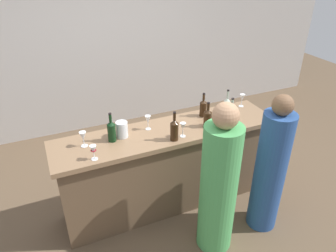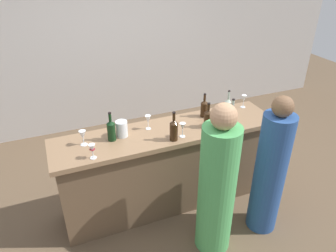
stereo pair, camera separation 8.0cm
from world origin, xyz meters
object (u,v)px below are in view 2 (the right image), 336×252
wine_bottle_far_right_clear_pale (228,108)px  wine_glass_far_left (83,135)px  wine_glass_near_center (183,127)px  water_pitcher (122,129)px  wine_bottle_rightmost_clear_pale (232,115)px  wine_glass_near_left (92,149)px  wine_glass_far_right (244,99)px  wine_bottle_second_right_amber_brown (204,108)px  wine_bottle_center_amber_brown (208,118)px  wine_bottle_leftmost_dark_green (111,130)px  wine_glass_far_center (148,120)px  wine_glass_near_right (217,116)px  person_left_guest (217,187)px  person_center_guest (270,172)px  wine_bottle_second_left_amber_brown (174,129)px

wine_bottle_far_right_clear_pale → wine_glass_far_left: (-1.55, 0.04, -0.02)m
wine_glass_near_center → water_pitcher: water_pitcher is taller
wine_bottle_rightmost_clear_pale → wine_glass_near_left: bearing=-177.2°
wine_bottle_rightmost_clear_pale → wine_glass_far_right: 0.47m
wine_bottle_second_right_amber_brown → wine_glass_far_left: size_ratio=1.79×
wine_bottle_rightmost_clear_pale → wine_bottle_center_amber_brown: bearing=170.5°
wine_bottle_leftmost_dark_green → wine_glass_far_center: (0.40, 0.07, -0.01)m
wine_bottle_rightmost_clear_pale → wine_glass_near_right: size_ratio=1.81×
wine_glass_near_center → wine_glass_near_right: 0.42m
wine_bottle_center_amber_brown → wine_glass_near_left: wine_bottle_center_amber_brown is taller
wine_bottle_far_right_clear_pale → wine_glass_far_right: (0.32, 0.16, -0.02)m
wine_glass_far_left → wine_bottle_far_right_clear_pale: bearing=-1.4°
person_left_guest → person_center_guest: size_ratio=1.03×
person_center_guest → wine_glass_near_left: bearing=79.8°
wine_bottle_rightmost_clear_pale → wine_glass_far_left: (-1.52, 0.18, -0.01)m
wine_glass_far_center → person_left_guest: (0.37, -0.83, -0.35)m
wine_glass_far_left → wine_glass_far_center: 0.67m
wine_bottle_second_right_amber_brown → wine_glass_far_center: (-0.67, -0.04, 0.00)m
wine_bottle_second_left_amber_brown → water_pitcher: size_ratio=1.87×
water_pitcher → wine_bottle_second_left_amber_brown: bearing=-30.2°
wine_glass_far_left → water_pitcher: size_ratio=0.94×
wine_bottle_second_left_amber_brown → wine_glass_far_right: size_ratio=1.98×
wine_glass_far_center → wine_bottle_second_left_amber_brown: bearing=-61.6°
wine_glass_near_left → person_center_guest: size_ratio=0.09×
wine_glass_near_left → person_left_guest: size_ratio=0.09×
wine_glass_near_left → wine_glass_far_left: 0.26m
wine_bottle_leftmost_dark_green → wine_bottle_rightmost_clear_pale: (1.25, -0.17, -0.00)m
wine_bottle_rightmost_clear_pale → wine_bottle_far_right_clear_pale: wine_bottle_far_right_clear_pale is taller
wine_glass_far_right → person_center_guest: person_center_guest is taller
wine_bottle_second_left_amber_brown → wine_bottle_center_amber_brown: wine_bottle_second_left_amber_brown is taller
wine_bottle_leftmost_dark_green → wine_bottle_center_amber_brown: size_ratio=1.08×
wine_bottle_second_right_amber_brown → wine_glass_near_center: 0.51m
person_left_guest → wine_glass_far_right: bearing=-44.9°
wine_bottle_far_right_clear_pale → wine_glass_near_right: bearing=-149.5°
wine_glass_near_center → wine_glass_near_right: bearing=8.4°
wine_bottle_second_right_amber_brown → wine_bottle_rightmost_clear_pale: bearing=-56.5°
wine_bottle_rightmost_clear_pale → water_pitcher: (-1.14, 0.20, -0.03)m
wine_bottle_second_right_amber_brown → wine_glass_far_center: bearing=-176.9°
wine_bottle_second_left_amber_brown → wine_bottle_center_amber_brown: bearing=13.5°
wine_bottle_rightmost_clear_pale → wine_bottle_far_right_clear_pale: 0.15m
person_left_guest → wine_glass_far_center: bearing=22.1°
person_center_guest → wine_bottle_second_left_amber_brown: bearing=65.0°
wine_bottle_second_left_amber_brown → wine_glass_near_left: (-0.79, -0.01, -0.02)m
water_pitcher → wine_bottle_center_amber_brown: bearing=-10.3°
wine_bottle_second_left_amber_brown → wine_glass_near_left: wine_bottle_second_left_amber_brown is taller
wine_bottle_leftmost_dark_green → water_pitcher: wine_bottle_leftmost_dark_green is taller
wine_bottle_leftmost_dark_green → wine_bottle_second_left_amber_brown: bearing=-21.9°
person_left_guest → wine_bottle_far_right_clear_pale: bearing=-37.0°
wine_bottle_leftmost_dark_green → wine_glass_far_right: size_ratio=1.96×
wine_bottle_leftmost_dark_green → water_pitcher: (0.11, 0.04, -0.03)m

